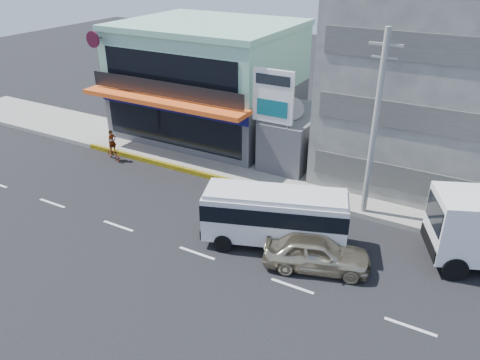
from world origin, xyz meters
name	(u,v)px	position (x,y,z in m)	size (l,w,h in m)	color
ground	(197,253)	(0.00, 0.00, 0.00)	(120.00, 120.00, 0.00)	black
sidewalk	(356,193)	(5.00, 9.50, 0.15)	(70.00, 5.00, 0.30)	gray
shop_building	(209,83)	(-8.00, 13.95, 4.00)	(12.40, 11.70, 8.00)	#4D4D53
gap_structure	(296,139)	(0.00, 12.00, 1.75)	(3.00, 6.00, 3.50)	#4D4D53
satellite_dish	(292,117)	(0.00, 11.00, 3.58)	(1.50, 1.50, 0.15)	slate
billboard	(273,103)	(-0.50, 9.20, 4.93)	(2.60, 0.18, 6.90)	gray
utility_pole_near	(375,127)	(6.00, 7.40, 5.15)	(1.60, 0.30, 10.00)	#999993
minibus	(275,213)	(2.88, 2.57, 1.73)	(7.26, 4.35, 2.89)	silver
sedan	(317,253)	(5.41, 1.74, 0.82)	(1.94, 4.83, 1.64)	#C3B695
motorcycle_rider	(113,150)	(-11.10, 6.36, 0.71)	(1.77, 1.09, 2.14)	#4E170B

